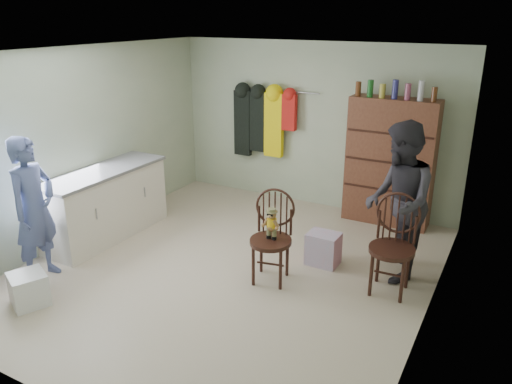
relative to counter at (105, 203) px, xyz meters
The scene contains 11 objects.
ground_plane 2.01m from the counter, ahead, with size 5.00×5.00×0.00m, color #C2B59C.
room_walls 2.30m from the counter, 15.25° to the left, with size 5.00×5.00×5.00m.
counter is the anchor object (origin of this frame).
plastic_tub 1.76m from the counter, 72.81° to the right, with size 0.36×0.34×0.34m, color white.
chair_front 2.50m from the counter, ahead, with size 0.55×0.55×1.05m.
chair_far 3.77m from the counter, ahead, with size 0.51×0.51×1.10m.
striped_bag 2.97m from the counter, 12.58° to the left, with size 0.38×0.29×0.40m, color #E57282.
person_left 1.26m from the counter, 81.95° to the right, with size 0.61×0.40×1.67m, color #515E94.
person_right 3.79m from the counter, 11.84° to the left, with size 0.88×0.69×1.81m, color #2D2B33.
dresser 3.96m from the counter, 35.69° to the left, with size 1.20×0.39×2.06m.
coat_rack 2.74m from the counter, 64.76° to the left, with size 1.42×0.12×1.09m.
Camera 1 is at (2.82, -4.50, 2.89)m, focal length 35.00 mm.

